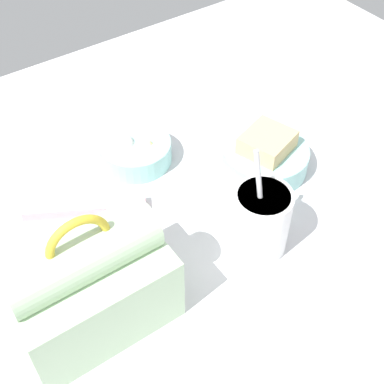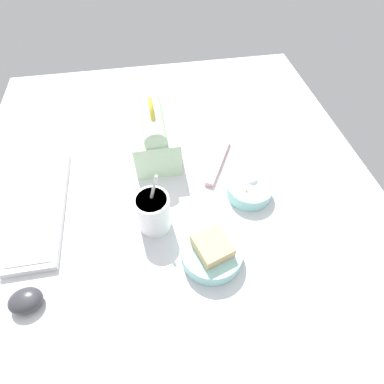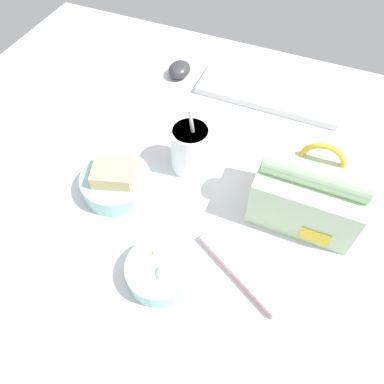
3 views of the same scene
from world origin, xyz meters
The scene contains 8 objects.
desk_surface centered at (0.00, 0.00, 1.00)cm, with size 140.00×110.00×2.00cm.
keyboard centered at (4.09, 34.94, 3.02)cm, with size 35.27×12.30×2.10cm.
lunch_bag centered at (19.28, 3.64, 8.89)cm, with size 19.05×12.75×18.85cm.
soup_cup centered at (-5.20, 6.43, 7.36)cm, with size 8.00×8.00×17.08cm.
bento_bowl_sandwich centered at (-16.29, -5.26, 4.60)cm, with size 13.83×13.83×6.98cm.
bento_bowl_snacks centered at (-0.42, -18.78, 4.07)cm, with size 11.79×11.79×5.10cm.
computer_mouse centered at (-20.05, 34.09, 3.79)cm, with size 5.56×6.81×3.58cm.
chopstick_case centered at (12.21, -13.35, 2.80)cm, with size 17.28×10.96×1.60cm.
Camera 2 is at (-45.65, 4.29, 64.98)cm, focal length 28.00 mm.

